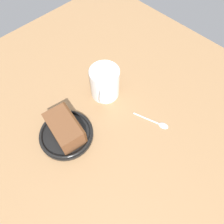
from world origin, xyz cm
name	(u,v)px	position (x,y,z in cm)	size (l,w,h in cm)	color
ground_plane	(100,132)	(0.00, 0.00, -1.97)	(115.98, 115.98, 3.94)	#936D47
small_plate	(66,134)	(-8.45, 5.34, 0.98)	(15.78, 15.78, 1.99)	black
cake_slice	(65,128)	(-8.18, 5.29, 4.31)	(9.06, 12.85, 6.25)	#472814
tea_mug	(105,83)	(10.32, 8.61, 5.34)	(10.81, 9.59, 10.52)	white
teaspoon	(158,123)	(13.94, -11.07, 0.35)	(4.86, 11.24, 0.80)	silver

